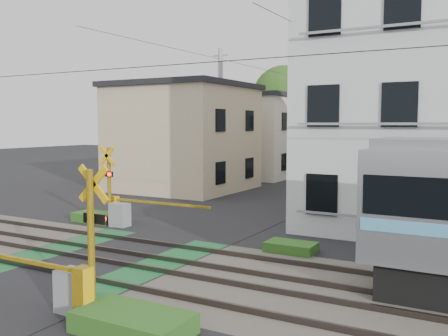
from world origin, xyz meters
The scene contains 10 objects.
ground centered at (0.00, 0.00, 0.00)m, with size 120.00×120.00×0.00m, color black.
track_bed centered at (0.00, 0.00, 0.04)m, with size 120.00×120.00×0.14m.
crossing_signal_near centered at (2.59, -3.65, 0.71)m, with size 4.74×0.65×3.09m.
crossing_signal_far centered at (-2.59, 3.65, 0.71)m, with size 4.74×0.65×3.09m.
houses_row centered at (0.25, 25.92, 3.24)m, with size 22.07×31.35×6.80m.
tree_hill centered at (0.89, 48.88, 5.53)m, with size 40.00×12.73×11.69m.
catenary centered at (6.00, 0.03, 3.70)m, with size 60.00×5.04×7.00m.
utility_poles centered at (-1.05, 23.01, 4.08)m, with size 7.90×42.00×8.00m.
pedestrian centered at (1.36, 32.29, 0.94)m, with size 0.69×0.45×1.89m, color #26282F.
weed_patches centered at (1.76, -0.09, 0.18)m, with size 10.25×8.80×0.40m.
Camera 1 is at (10.05, -10.85, 3.88)m, focal length 40.00 mm.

